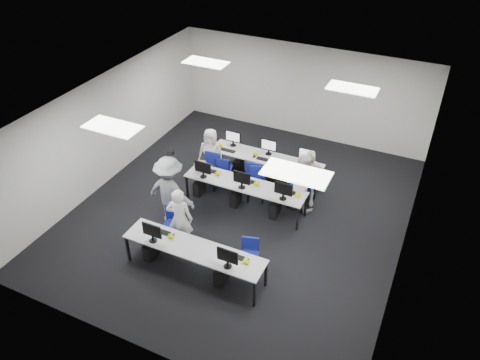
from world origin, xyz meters
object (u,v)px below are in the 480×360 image
at_px(photographer, 170,192).
at_px(chair_1, 249,261).
at_px(student_1, 301,182).
at_px(chair_0, 173,234).
at_px(desk_mid, 245,185).
at_px(chair_6, 255,179).
at_px(student_3, 308,178).
at_px(desk_front, 194,250).
at_px(chair_5, 225,173).
at_px(student_0, 180,219).
at_px(chair_3, 256,189).
at_px(chair_4, 299,198).
at_px(chair_7, 300,191).
at_px(student_2, 211,154).
at_px(chair_2, 210,176).

bearing_deg(photographer, chair_1, 164.10).
height_order(chair_1, photographer, photographer).
relative_size(chair_1, student_1, 0.51).
relative_size(chair_0, student_1, 0.61).
height_order(desk_mid, chair_6, chair_6).
height_order(student_1, student_3, student_3).
relative_size(desk_front, photographer, 1.70).
bearing_deg(chair_0, desk_front, -40.09).
height_order(desk_mid, chair_5, chair_5).
height_order(chair_1, chair_5, chair_5).
xyz_separation_m(chair_0, student_0, (0.22, 0.02, 0.51)).
bearing_deg(student_0, chair_3, -124.83).
bearing_deg(desk_mid, chair_1, -62.79).
height_order(chair_1, student_0, student_0).
bearing_deg(desk_front, chair_5, 106.36).
distance_m(chair_4, photographer, 3.34).
relative_size(chair_7, student_2, 0.65).
distance_m(chair_7, student_0, 3.48).
bearing_deg(photographer, student_2, -87.64).
bearing_deg(chair_3, chair_4, -11.33).
relative_size(chair_3, student_2, 0.60).
bearing_deg(student_0, chair_0, -10.15).
bearing_deg(chair_2, student_0, -81.94).
bearing_deg(chair_4, chair_0, -112.30).
bearing_deg(chair_4, desk_front, -94.02).
distance_m(chair_3, chair_6, 0.49).
bearing_deg(chair_6, student_2, 173.77).
distance_m(desk_front, photographer, 1.87).
distance_m(student_1, photographer, 3.30).
relative_size(chair_6, chair_7, 0.94).
bearing_deg(chair_1, chair_2, 116.59).
relative_size(desk_mid, chair_2, 3.38).
xyz_separation_m(chair_7, student_0, (-1.89, -2.87, 0.51)).
relative_size(chair_5, chair_7, 0.85).
height_order(student_1, photographer, photographer).
bearing_deg(chair_4, chair_1, -77.40).
height_order(chair_1, chair_2, chair_2).
distance_m(desk_mid, chair_0, 2.25).
bearing_deg(chair_6, student_3, -9.13).
relative_size(chair_4, chair_6, 0.97).
xyz_separation_m(chair_3, photographer, (-1.48, -1.81, 0.66)).
xyz_separation_m(chair_0, chair_5, (-0.09, 2.84, -0.05)).
relative_size(desk_front, chair_5, 3.87).
relative_size(chair_1, chair_4, 0.92).
height_order(chair_4, student_1, student_1).
distance_m(chair_5, student_3, 2.46).
bearing_deg(desk_mid, student_1, 25.14).
distance_m(desk_front, chair_3, 3.10).
bearing_deg(chair_1, chair_7, 71.00).
bearing_deg(student_3, student_0, -141.89).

